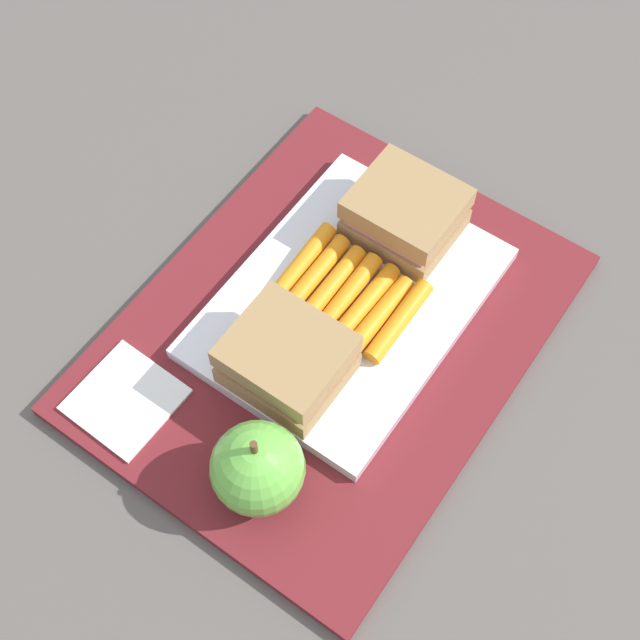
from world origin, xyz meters
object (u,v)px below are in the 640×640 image
at_px(food_tray, 348,302).
at_px(paper_napkin, 125,399).
at_px(apple, 258,468).
at_px(sandwich_half_left, 405,213).
at_px(sandwich_half_right, 287,359).
at_px(carrot_sticks_bundle, 348,293).

distance_m(food_tray, paper_napkin, 0.18).
bearing_deg(apple, paper_napkin, -87.13).
bearing_deg(sandwich_half_left, paper_napkin, -20.24).
bearing_deg(sandwich_half_right, carrot_sticks_bundle, -179.87).
relative_size(sandwich_half_right, paper_napkin, 1.14).
distance_m(sandwich_half_left, carrot_sticks_bundle, 0.08).
height_order(food_tray, sandwich_half_left, sandwich_half_left).
height_order(carrot_sticks_bundle, paper_napkin, carrot_sticks_bundle).
relative_size(food_tray, sandwich_half_left, 2.88).
bearing_deg(paper_napkin, apple, 92.87).
distance_m(sandwich_half_right, apple, 0.08).
distance_m(apple, paper_napkin, 0.12).
relative_size(food_tray, carrot_sticks_bundle, 2.23).
distance_m(sandwich_half_right, paper_napkin, 0.12).
xyz_separation_m(sandwich_half_left, paper_napkin, (0.24, -0.09, -0.03)).
relative_size(carrot_sticks_bundle, apple, 1.37).
bearing_deg(sandwich_half_right, paper_napkin, -46.94).
bearing_deg(apple, sandwich_half_left, -172.28).
height_order(sandwich_half_left, carrot_sticks_bundle, sandwich_half_left).
bearing_deg(sandwich_half_left, carrot_sticks_bundle, -0.13).
bearing_deg(carrot_sticks_bundle, food_tray, 68.65).
height_order(sandwich_half_right, carrot_sticks_bundle, sandwich_half_right).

